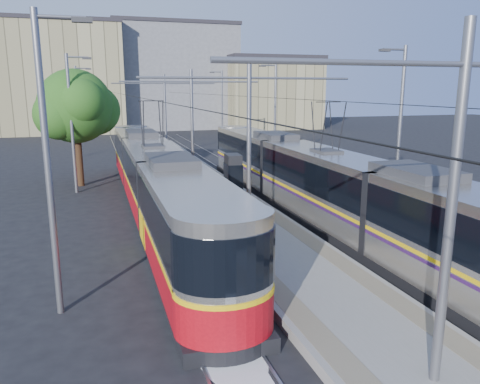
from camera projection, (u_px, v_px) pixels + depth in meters
name	position (u px, v px, depth m)	size (l,w,h in m)	color
ground	(337.00, 307.00, 13.32)	(160.00, 160.00, 0.00)	black
platform	(203.00, 186.00, 29.12)	(4.00, 50.00, 0.30)	gray
tactile_strip_left	(180.00, 185.00, 28.67)	(0.70, 50.00, 0.01)	gray
tactile_strip_right	(226.00, 182.00, 29.51)	(0.70, 50.00, 0.01)	gray
rails	(203.00, 188.00, 29.15)	(8.71, 70.00, 0.03)	gray
tram_left	(154.00, 179.00, 23.05)	(2.43, 27.84, 5.50)	black
tram_right	(325.00, 183.00, 21.24)	(2.43, 30.87, 5.50)	black
catenary	(213.00, 117.00, 25.52)	(9.20, 70.00, 7.00)	slate
street_lamps	(189.00, 117.00, 31.97)	(15.18, 38.22, 8.00)	slate
shelter	(233.00, 180.00, 23.06)	(0.82, 1.24, 2.64)	black
tree	(81.00, 108.00, 29.05)	(5.00, 4.62, 7.26)	#382314
building_left	(62.00, 78.00, 64.69)	(16.32, 12.24, 14.90)	tan
building_centre	(172.00, 77.00, 73.00)	(18.36, 14.28, 15.54)	gray
building_right	(270.00, 93.00, 72.00)	(14.28, 10.20, 10.79)	tan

